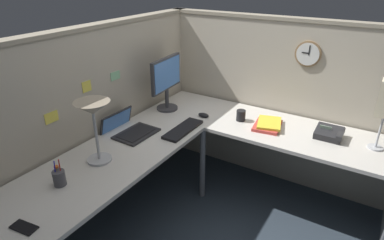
% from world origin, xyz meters
% --- Properties ---
extents(ground_plane, '(6.80, 6.80, 0.00)m').
position_xyz_m(ground_plane, '(0.00, 0.00, 0.00)').
color(ground_plane, '#2D3842').
extents(cubicle_wall_back, '(2.57, 0.12, 1.58)m').
position_xyz_m(cubicle_wall_back, '(-0.36, 0.87, 0.79)').
color(cubicle_wall_back, '#B7AD99').
rests_on(cubicle_wall_back, ground).
extents(cubicle_wall_right, '(0.12, 2.37, 1.58)m').
position_xyz_m(cubicle_wall_right, '(0.87, -0.27, 0.79)').
color(cubicle_wall_right, '#B7AD99').
rests_on(cubicle_wall_right, ground).
extents(desk, '(2.35, 2.15, 0.73)m').
position_xyz_m(desk, '(-0.15, -0.05, 0.63)').
color(desk, beige).
rests_on(desk, ground).
extents(monitor, '(0.46, 0.20, 0.50)m').
position_xyz_m(monitor, '(0.31, 0.64, 1.02)').
color(monitor, '#38383D').
rests_on(monitor, desk).
extents(laptop, '(0.35, 0.39, 0.22)m').
position_xyz_m(laptop, '(-0.26, 0.64, 0.75)').
color(laptop, '#232326').
rests_on(laptop, desk).
extents(keyboard, '(0.43, 0.14, 0.02)m').
position_xyz_m(keyboard, '(0.00, 0.26, 0.74)').
color(keyboard, black).
rests_on(keyboard, desk).
extents(computer_mouse, '(0.06, 0.10, 0.03)m').
position_xyz_m(computer_mouse, '(0.33, 0.25, 0.75)').
color(computer_mouse, black).
rests_on(computer_mouse, desk).
extents(desk_lamp_dome, '(0.24, 0.24, 0.44)m').
position_xyz_m(desk_lamp_dome, '(-0.69, 0.51, 1.09)').
color(desk_lamp_dome, '#B7BABF').
rests_on(desk_lamp_dome, desk).
extents(pen_cup, '(0.08, 0.08, 0.18)m').
position_xyz_m(pen_cup, '(-1.03, 0.50, 0.78)').
color(pen_cup, '#4C4C51').
rests_on(pen_cup, desk).
extents(cell_phone, '(0.09, 0.15, 0.01)m').
position_xyz_m(cell_phone, '(-1.38, 0.35, 0.73)').
color(cell_phone, black).
rests_on(cell_phone, desk).
extents(office_phone, '(0.19, 0.21, 0.11)m').
position_xyz_m(office_phone, '(0.50, -0.80, 0.77)').
color(office_phone, '#232326').
rests_on(office_phone, desk).
extents(book_stack, '(0.32, 0.26, 0.04)m').
position_xyz_m(book_stack, '(0.44, -0.32, 0.75)').
color(book_stack, '#BF3F38').
rests_on(book_stack, desk).
extents(coffee_mug, '(0.08, 0.08, 0.10)m').
position_xyz_m(coffee_mug, '(0.44, -0.07, 0.78)').
color(coffee_mug, black).
rests_on(coffee_mug, desk).
extents(wall_clock, '(0.04, 0.22, 0.22)m').
position_xyz_m(wall_clock, '(0.82, -0.48, 1.30)').
color(wall_clock, olive).
extents(pinned_note_leftmost, '(0.08, 0.00, 0.08)m').
position_xyz_m(pinned_note_leftmost, '(-0.46, 0.82, 1.15)').
color(pinned_note_leftmost, '#EAD84C').
extents(pinned_note_middle, '(0.11, 0.00, 0.08)m').
position_xyz_m(pinned_note_middle, '(-0.80, 0.82, 1.03)').
color(pinned_note_middle, '#EAD84C').
extents(pinned_note_rightmost, '(0.10, 0.00, 0.07)m').
position_xyz_m(pinned_note_rightmost, '(-0.16, 0.82, 1.15)').
color(pinned_note_rightmost, '#8CCC99').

